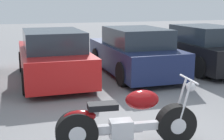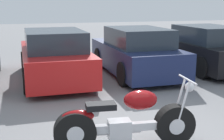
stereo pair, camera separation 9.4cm
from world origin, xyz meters
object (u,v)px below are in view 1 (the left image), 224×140
parked_car_red (53,57)px  parked_car_black (201,49)px  parked_car_navy (134,53)px  motorcycle (127,122)px

parked_car_red → parked_car_black: 4.96m
parked_car_navy → parked_car_black: 2.48m
parked_car_navy → parked_car_black: same height
motorcycle → parked_car_black: parked_car_black is taller
parked_car_red → motorcycle: bearing=-83.4°
motorcycle → parked_car_navy: 5.06m
motorcycle → parked_car_black: 6.53m
parked_car_black → motorcycle: bearing=-132.7°
parked_car_navy → motorcycle: bearing=-112.6°
motorcycle → parked_car_red: parked_car_red is taller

